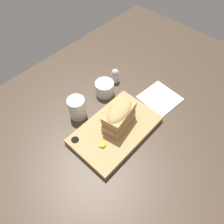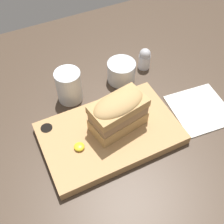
{
  "view_description": "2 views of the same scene",
  "coord_description": "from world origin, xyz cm",
  "px_view_note": "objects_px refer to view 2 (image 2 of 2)",
  "views": [
    {
      "loc": [
        -40.29,
        -31.74,
        75.08
      ],
      "look_at": [
        -3.65,
        1.89,
        8.96
      ],
      "focal_mm": 35.0,
      "sensor_mm": 36.0,
      "label": 1
    },
    {
      "loc": [
        -23.25,
        -38.48,
        61.2
      ],
      "look_at": [
        -5.15,
        -1.41,
        10.53
      ],
      "focal_mm": 45.0,
      "sensor_mm": 36.0,
      "label": 2
    }
  ],
  "objects_px": {
    "napkin": "(200,109)",
    "salt_shaker": "(145,59)",
    "wine_glass": "(121,72)",
    "sandwich": "(118,112)",
    "serving_board": "(110,133)",
    "water_glass": "(69,88)"
  },
  "relations": [
    {
      "from": "serving_board",
      "to": "wine_glass",
      "type": "xyz_separation_m",
      "value": [
        0.12,
        0.17,
        0.01
      ]
    },
    {
      "from": "wine_glass",
      "to": "napkin",
      "type": "distance_m",
      "value": 0.25
    },
    {
      "from": "sandwich",
      "to": "wine_glass",
      "type": "height_order",
      "value": "sandwich"
    },
    {
      "from": "serving_board",
      "to": "water_glass",
      "type": "relative_size",
      "value": 3.57
    },
    {
      "from": "sandwich",
      "to": "water_glass",
      "type": "relative_size",
      "value": 1.53
    },
    {
      "from": "serving_board",
      "to": "salt_shaker",
      "type": "xyz_separation_m",
      "value": [
        0.21,
        0.19,
        0.02
      ]
    },
    {
      "from": "serving_board",
      "to": "water_glass",
      "type": "xyz_separation_m",
      "value": [
        -0.04,
        0.17,
        0.03
      ]
    },
    {
      "from": "salt_shaker",
      "to": "wine_glass",
      "type": "bearing_deg",
      "value": -168.97
    },
    {
      "from": "water_glass",
      "to": "napkin",
      "type": "xyz_separation_m",
      "value": [
        0.3,
        -0.2,
        -0.04
      ]
    },
    {
      "from": "salt_shaker",
      "to": "water_glass",
      "type": "bearing_deg",
      "value": -175.11
    },
    {
      "from": "wine_glass",
      "to": "napkin",
      "type": "relative_size",
      "value": 0.5
    },
    {
      "from": "wine_glass",
      "to": "salt_shaker",
      "type": "height_order",
      "value": "salt_shaker"
    },
    {
      "from": "wine_glass",
      "to": "sandwich",
      "type": "bearing_deg",
      "value": -119.67
    },
    {
      "from": "serving_board",
      "to": "water_glass",
      "type": "height_order",
      "value": "water_glass"
    },
    {
      "from": "wine_glass",
      "to": "napkin",
      "type": "height_order",
      "value": "wine_glass"
    },
    {
      "from": "wine_glass",
      "to": "serving_board",
      "type": "bearing_deg",
      "value": -125.05
    },
    {
      "from": "water_glass",
      "to": "napkin",
      "type": "bearing_deg",
      "value": -33.04
    },
    {
      "from": "napkin",
      "to": "salt_shaker",
      "type": "distance_m",
      "value": 0.23
    },
    {
      "from": "water_glass",
      "to": "wine_glass",
      "type": "relative_size",
      "value": 1.15
    },
    {
      "from": "sandwich",
      "to": "napkin",
      "type": "height_order",
      "value": "sandwich"
    },
    {
      "from": "salt_shaker",
      "to": "sandwich",
      "type": "bearing_deg",
      "value": -134.9
    },
    {
      "from": "water_glass",
      "to": "salt_shaker",
      "type": "bearing_deg",
      "value": 4.89
    }
  ]
}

